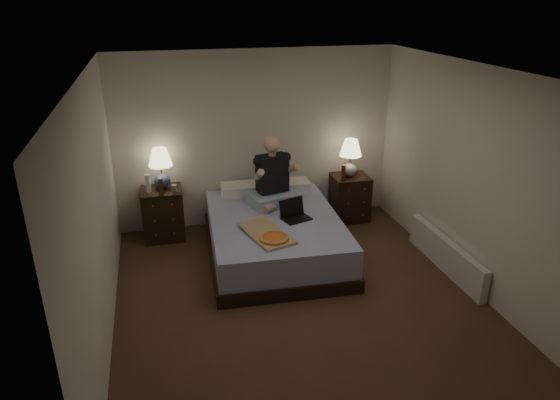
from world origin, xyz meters
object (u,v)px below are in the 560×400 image
object	(u,v)px
soda_can	(174,188)
beer_bottle_right	(343,173)
person	(274,171)
laptop	(297,211)
lamp_right	(350,158)
radiator	(446,255)
nightstand_right	(349,198)
bed	(275,236)
beer_bottle_left	(161,186)
lamp_left	(161,168)
nightstand_left	(163,214)
pizza_box	(274,238)
water_bottle	(148,183)

from	to	relation	value
soda_can	beer_bottle_right	distance (m)	2.38
person	laptop	world-z (taller)	person
lamp_right	beer_bottle_right	world-z (taller)	lamp_right
beer_bottle_right	radiator	world-z (taller)	beer_bottle_right
soda_can	laptop	size ratio (longest dim) A/B	0.29
nightstand_right	laptop	world-z (taller)	laptop
bed	nightstand_right	bearing A→B (deg)	34.72
lamp_right	radiator	world-z (taller)	lamp_right
beer_bottle_right	bed	bearing A→B (deg)	-149.52
bed	soda_can	xyz separation A→B (m)	(-1.19, 0.76, 0.49)
laptop	bed	bearing A→B (deg)	135.64
soda_can	beer_bottle_right	world-z (taller)	beer_bottle_right
bed	person	world-z (taller)	person
bed	radiator	size ratio (longest dim) A/B	1.35
beer_bottle_left	beer_bottle_right	distance (m)	2.56
bed	lamp_left	distance (m)	1.80
laptop	radiator	xyz separation A→B (m)	(1.70, -0.75, -0.46)
lamp_left	person	world-z (taller)	person
lamp_left	soda_can	bearing A→B (deg)	-52.55
bed	radiator	bearing A→B (deg)	-20.79
nightstand_left	bed	bearing A→B (deg)	-31.73
beer_bottle_left	pizza_box	size ratio (longest dim) A/B	0.30
beer_bottle_right	pizza_box	size ratio (longest dim) A/B	0.30
beer_bottle_right	laptop	size ratio (longest dim) A/B	0.68
lamp_left	beer_bottle_right	bearing A→B (deg)	-5.72
water_bottle	pizza_box	world-z (taller)	water_bottle
nightstand_left	pizza_box	xyz separation A→B (m)	(1.21, -1.54, 0.22)
nightstand_right	beer_bottle_left	xyz separation A→B (m)	(-2.73, -0.12, 0.49)
lamp_left	lamp_right	size ratio (longest dim) A/B	1.00
bed	person	bearing A→B (deg)	80.58
water_bottle	soda_can	xyz separation A→B (m)	(0.33, -0.07, -0.07)
person	pizza_box	size ratio (longest dim) A/B	1.22
nightstand_right	laptop	distance (m)	1.50
nightstand_right	radiator	world-z (taller)	nightstand_right
water_bottle	radiator	bearing A→B (deg)	-26.14
pizza_box	beer_bottle_left	bearing A→B (deg)	115.60
nightstand_right	laptop	bearing A→B (deg)	-136.18
lamp_left	bed	bearing A→B (deg)	-35.37
lamp_left	water_bottle	bearing A→B (deg)	-147.54
lamp_right	nightstand_left	bearing A→B (deg)	178.76
person	beer_bottle_left	bearing A→B (deg)	157.20
nightstand_right	person	bearing A→B (deg)	-159.57
bed	nightstand_left	xyz separation A→B (m)	(-1.37, 0.89, 0.09)
laptop	radiator	bearing A→B (deg)	-40.58
radiator	lamp_left	bearing A→B (deg)	150.98
radiator	beer_bottle_right	bearing A→B (deg)	115.92
bed	beer_bottle_left	size ratio (longest dim) A/B	9.37
bed	laptop	size ratio (longest dim) A/B	6.34
nightstand_right	beer_bottle_right	bearing A→B (deg)	-140.02
bed	radiator	world-z (taller)	bed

